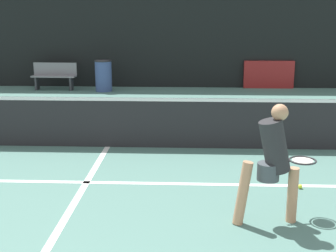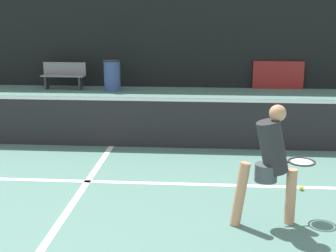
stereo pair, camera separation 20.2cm
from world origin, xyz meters
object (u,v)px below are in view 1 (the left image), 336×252
trash_bin (103,76)px  player_practicing (273,159)px  courtside_bench (54,75)px  parked_car (260,62)px

trash_bin → player_practicing: bearing=-68.3°
courtside_bench → player_practicing: bearing=-58.2°
trash_bin → parked_car: 6.11m
courtside_bench → trash_bin: 1.65m
player_practicing → courtside_bench: player_practicing is taller
parked_car → player_practicing: bearing=-97.6°
courtside_bench → trash_bin: trash_bin is taller
trash_bin → parked_car: (5.34, 2.97, 0.14)m
trash_bin → parked_car: bearing=29.1°
player_practicing → parked_car: (1.63, 12.25, -0.17)m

